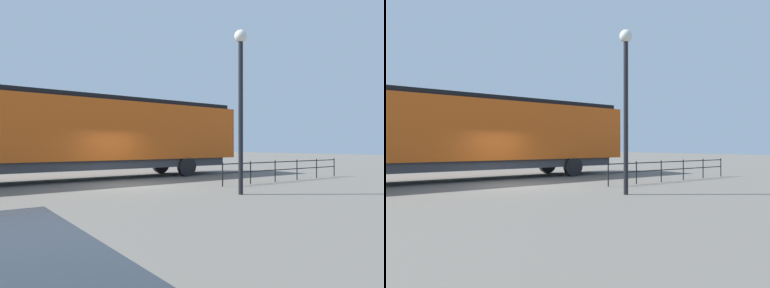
% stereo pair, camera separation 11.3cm
% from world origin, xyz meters
% --- Properties ---
extents(ground_plane, '(120.00, 120.00, 0.00)m').
position_xyz_m(ground_plane, '(0.00, 0.00, 0.00)').
color(ground_plane, '#666059').
extents(locomotive, '(3.14, 18.95, 4.16)m').
position_xyz_m(locomotive, '(-3.38, -0.92, 2.34)').
color(locomotive, '#D15114').
rests_on(locomotive, ground_plane).
extents(lamp_post, '(0.44, 0.44, 5.75)m').
position_xyz_m(lamp_post, '(4.97, 1.96, 3.79)').
color(lamp_post, black).
rests_on(lamp_post, ground_plane).
extents(platform_fence, '(0.05, 8.22, 1.01)m').
position_xyz_m(platform_fence, '(2.85, 7.04, 0.66)').
color(platform_fence, black).
rests_on(platform_fence, ground_plane).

